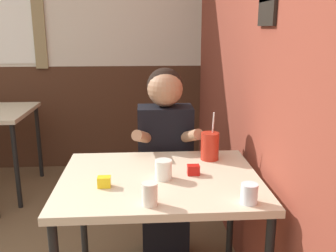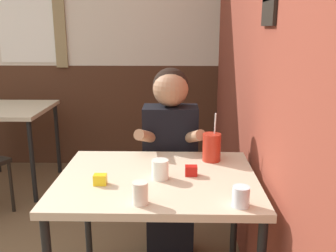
# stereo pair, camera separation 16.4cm
# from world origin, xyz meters

# --- Properties ---
(brick_wall_right) EXTENTS (0.08, 4.69, 2.70)m
(brick_wall_right) POSITION_xyz_m (1.50, 1.35, 1.35)
(brick_wall_right) COLOR brown
(brick_wall_right) RESTS_ON ground_plane
(back_wall) EXTENTS (5.93, 0.09, 2.70)m
(back_wall) POSITION_xyz_m (-0.01, 2.72, 1.36)
(back_wall) COLOR beige
(back_wall) RESTS_ON ground_plane
(main_table) EXTENTS (0.98, 0.77, 0.77)m
(main_table) POSITION_xyz_m (0.93, 0.44, 0.70)
(main_table) COLOR beige
(main_table) RESTS_ON ground_plane
(background_table) EXTENTS (0.73, 0.78, 0.77)m
(background_table) POSITION_xyz_m (-0.54, 2.07, 0.68)
(background_table) COLOR beige
(background_table) RESTS_ON ground_plane
(person_seated) EXTENTS (0.42, 0.41, 1.25)m
(person_seated) POSITION_xyz_m (0.99, 0.98, 0.68)
(person_seated) COLOR black
(person_seated) RESTS_ON ground_plane
(cocktail_pitcher) EXTENTS (0.10, 0.10, 0.27)m
(cocktail_pitcher) POSITION_xyz_m (1.22, 0.68, 0.85)
(cocktail_pitcher) COLOR #B22819
(cocktail_pitcher) RESTS_ON main_table
(glass_near_pitcher) EXTENTS (0.07, 0.07, 0.09)m
(glass_near_pitcher) POSITION_xyz_m (1.29, 0.13, 0.82)
(glass_near_pitcher) COLOR silver
(glass_near_pitcher) RESTS_ON main_table
(glass_center) EXTENTS (0.08, 0.08, 0.10)m
(glass_center) POSITION_xyz_m (0.95, 0.42, 0.82)
(glass_center) COLOR silver
(glass_center) RESTS_ON main_table
(glass_far_side) EXTENTS (0.07, 0.07, 0.10)m
(glass_far_side) POSITION_xyz_m (0.88, 0.14, 0.82)
(glass_far_side) COLOR silver
(glass_far_side) RESTS_ON main_table
(condiment_ketchup) EXTENTS (0.06, 0.04, 0.05)m
(condiment_ketchup) POSITION_xyz_m (1.10, 0.46, 0.80)
(condiment_ketchup) COLOR #B7140F
(condiment_ketchup) RESTS_ON main_table
(condiment_mustard) EXTENTS (0.06, 0.04, 0.05)m
(condiment_mustard) POSITION_xyz_m (0.67, 0.34, 0.80)
(condiment_mustard) COLOR yellow
(condiment_mustard) RESTS_ON main_table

